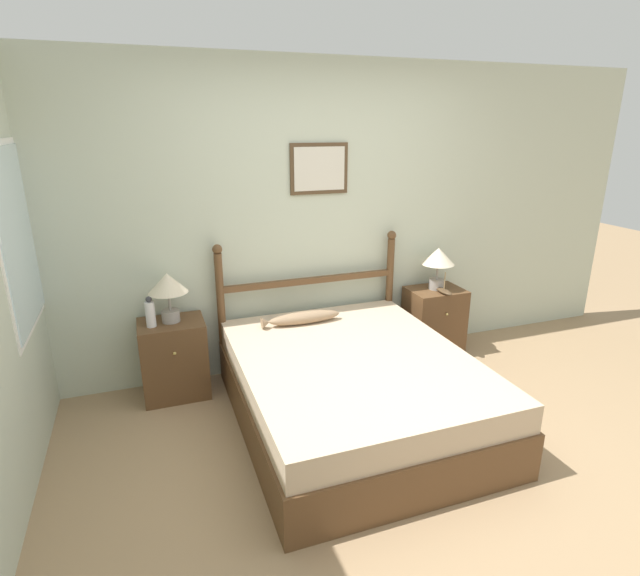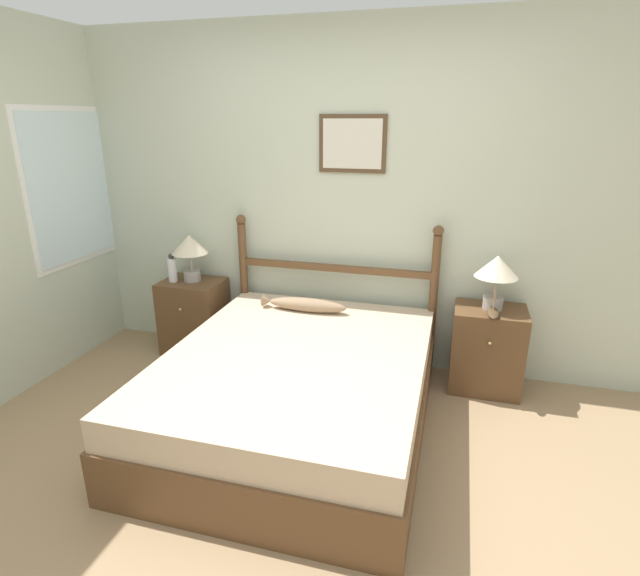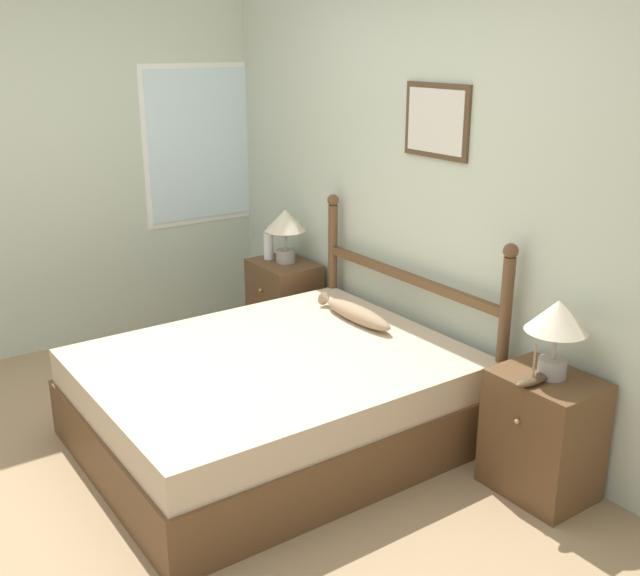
{
  "view_description": "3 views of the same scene",
  "coord_description": "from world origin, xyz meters",
  "px_view_note": "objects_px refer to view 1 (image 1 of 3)",
  "views": [
    {
      "loc": [
        -1.35,
        -2.2,
        2.05
      ],
      "look_at": [
        -0.16,
        1.09,
        0.89
      ],
      "focal_mm": 28.0,
      "sensor_mm": 36.0,
      "label": 1
    },
    {
      "loc": [
        0.82,
        -1.95,
        1.88
      ],
      "look_at": [
        -0.0,
        0.99,
        0.83
      ],
      "focal_mm": 28.0,
      "sensor_mm": 36.0,
      "label": 2
    },
    {
      "loc": [
        3.11,
        -1.24,
        2.12
      ],
      "look_at": [
        -0.05,
        0.97,
        0.84
      ],
      "focal_mm": 42.0,
      "sensor_mm": 36.0,
      "label": 3
    }
  ],
  "objects_px": {
    "table_lamp_left": "(168,287)",
    "nightstand_right": "(434,321)",
    "model_boat": "(444,291)",
    "table_lamp_right": "(438,259)",
    "nightstand_left": "(174,359)",
    "fish_pillow": "(302,318)",
    "bottle": "(150,313)",
    "bed": "(353,389)"
  },
  "relations": [
    {
      "from": "table_lamp_left",
      "to": "nightstand_right",
      "type": "bearing_deg",
      "value": -0.3
    },
    {
      "from": "nightstand_right",
      "to": "table_lamp_left",
      "type": "bearing_deg",
      "value": 179.7
    },
    {
      "from": "table_lamp_left",
      "to": "model_boat",
      "type": "distance_m",
      "value": 2.34
    },
    {
      "from": "table_lamp_left",
      "to": "table_lamp_right",
      "type": "distance_m",
      "value": 2.33
    },
    {
      "from": "nightstand_right",
      "to": "table_lamp_left",
      "type": "relative_size",
      "value": 1.61
    },
    {
      "from": "nightstand_left",
      "to": "fish_pillow",
      "type": "height_order",
      "value": "nightstand_left"
    },
    {
      "from": "nightstand_left",
      "to": "bottle",
      "type": "xyz_separation_m",
      "value": [
        -0.14,
        -0.04,
        0.41
      ]
    },
    {
      "from": "bottle",
      "to": "fish_pillow",
      "type": "xyz_separation_m",
      "value": [
        1.15,
        -0.09,
        -0.16
      ]
    },
    {
      "from": "nightstand_left",
      "to": "nightstand_right",
      "type": "xyz_separation_m",
      "value": [
        2.33,
        0.0,
        0.0
      ]
    },
    {
      "from": "nightstand_left",
      "to": "bottle",
      "type": "bearing_deg",
      "value": -163.29
    },
    {
      "from": "model_boat",
      "to": "fish_pillow",
      "type": "relative_size",
      "value": 0.34
    },
    {
      "from": "nightstand_left",
      "to": "model_boat",
      "type": "relative_size",
      "value": 2.75
    },
    {
      "from": "table_lamp_right",
      "to": "bed",
      "type": "bearing_deg",
      "value": -144.85
    },
    {
      "from": "bed",
      "to": "model_boat",
      "type": "distance_m",
      "value": 1.41
    },
    {
      "from": "model_boat",
      "to": "table_lamp_left",
      "type": "bearing_deg",
      "value": 176.74
    },
    {
      "from": "table_lamp_right",
      "to": "model_boat",
      "type": "relative_size",
      "value": 1.71
    },
    {
      "from": "bed",
      "to": "nightstand_left",
      "type": "bearing_deg",
      "value": 145.12
    },
    {
      "from": "table_lamp_right",
      "to": "fish_pillow",
      "type": "distance_m",
      "value": 1.37
    },
    {
      "from": "table_lamp_left",
      "to": "model_boat",
      "type": "relative_size",
      "value": 1.71
    },
    {
      "from": "model_boat",
      "to": "nightstand_right",
      "type": "bearing_deg",
      "value": 91.17
    },
    {
      "from": "nightstand_right",
      "to": "nightstand_left",
      "type": "bearing_deg",
      "value": 180.0
    },
    {
      "from": "bed",
      "to": "table_lamp_right",
      "type": "xyz_separation_m",
      "value": [
        1.17,
        0.82,
        0.64
      ]
    },
    {
      "from": "nightstand_left",
      "to": "fish_pillow",
      "type": "xyz_separation_m",
      "value": [
        1.01,
        -0.13,
        0.25
      ]
    },
    {
      "from": "nightstand_left",
      "to": "nightstand_right",
      "type": "distance_m",
      "value": 2.33
    },
    {
      "from": "bed",
      "to": "model_boat",
      "type": "height_order",
      "value": "model_boat"
    },
    {
      "from": "bottle",
      "to": "model_boat",
      "type": "xyz_separation_m",
      "value": [
        2.47,
        -0.08,
        -0.09
      ]
    },
    {
      "from": "bed",
      "to": "nightstand_right",
      "type": "relative_size",
      "value": 3.2
    },
    {
      "from": "model_boat",
      "to": "fish_pillow",
      "type": "bearing_deg",
      "value": -179.59
    },
    {
      "from": "bed",
      "to": "nightstand_left",
      "type": "height_order",
      "value": "nightstand_left"
    },
    {
      "from": "nightstand_left",
      "to": "table_lamp_left",
      "type": "height_order",
      "value": "table_lamp_left"
    },
    {
      "from": "bottle",
      "to": "model_boat",
      "type": "bearing_deg",
      "value": -1.83
    },
    {
      "from": "table_lamp_left",
      "to": "table_lamp_right",
      "type": "bearing_deg",
      "value": -0.02
    },
    {
      "from": "table_lamp_right",
      "to": "fish_pillow",
      "type": "xyz_separation_m",
      "value": [
        -1.32,
        -0.14,
        -0.33
      ]
    },
    {
      "from": "nightstand_left",
      "to": "fish_pillow",
      "type": "distance_m",
      "value": 1.05
    },
    {
      "from": "bed",
      "to": "bottle",
      "type": "relative_size",
      "value": 8.31
    },
    {
      "from": "nightstand_left",
      "to": "fish_pillow",
      "type": "bearing_deg",
      "value": -7.32
    },
    {
      "from": "table_lamp_left",
      "to": "bottle",
      "type": "distance_m",
      "value": 0.23
    },
    {
      "from": "table_lamp_right",
      "to": "fish_pillow",
      "type": "relative_size",
      "value": 0.59
    },
    {
      "from": "table_lamp_left",
      "to": "model_boat",
      "type": "bearing_deg",
      "value": -3.26
    },
    {
      "from": "bed",
      "to": "nightstand_left",
      "type": "xyz_separation_m",
      "value": [
        -1.16,
        0.81,
        0.05
      ]
    },
    {
      "from": "nightstand_right",
      "to": "fish_pillow",
      "type": "bearing_deg",
      "value": -174.39
    },
    {
      "from": "bed",
      "to": "fish_pillow",
      "type": "xyz_separation_m",
      "value": [
        -0.16,
        0.68,
        0.31
      ]
    }
  ]
}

